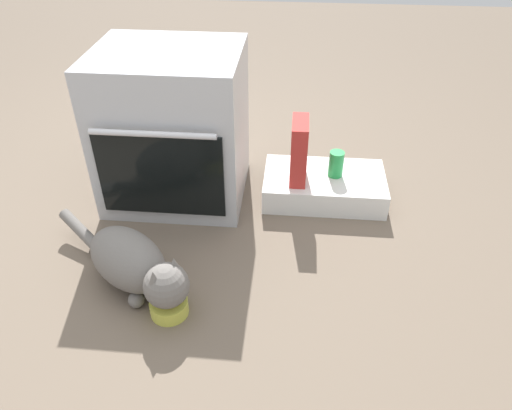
# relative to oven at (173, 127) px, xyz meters

# --- Properties ---
(ground) EXTENTS (8.00, 8.00, 0.00)m
(ground) POSITION_rel_oven_xyz_m (0.02, -0.47, -0.33)
(ground) COLOR #6B5B4C
(oven) EXTENTS (0.61, 0.56, 0.67)m
(oven) POSITION_rel_oven_xyz_m (0.00, 0.00, 0.00)
(oven) COLOR #B7BABF
(oven) RESTS_ON ground
(pantry_cabinet) EXTENTS (0.55, 0.33, 0.12)m
(pantry_cabinet) POSITION_rel_oven_xyz_m (0.68, 0.01, -0.28)
(pantry_cabinet) COLOR white
(pantry_cabinet) RESTS_ON ground
(food_bowl) EXTENTS (0.13, 0.13, 0.08)m
(food_bowl) POSITION_rel_oven_xyz_m (0.13, -0.74, -0.30)
(food_bowl) COLOR #D1D14C
(food_bowl) RESTS_ON ground
(cat) EXTENTS (0.63, 0.50, 0.23)m
(cat) POSITION_rel_oven_xyz_m (-0.02, -0.64, -0.21)
(cat) COLOR slate
(cat) RESTS_ON ground
(soda_can) EXTENTS (0.07, 0.07, 0.12)m
(soda_can) POSITION_rel_oven_xyz_m (0.72, 0.02, -0.16)
(soda_can) COLOR green
(soda_can) RESTS_ON pantry_cabinet
(cereal_box) EXTENTS (0.07, 0.18, 0.28)m
(cereal_box) POSITION_rel_oven_xyz_m (0.55, -0.02, -0.08)
(cereal_box) COLOR #B72D28
(cereal_box) RESTS_ON pantry_cabinet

